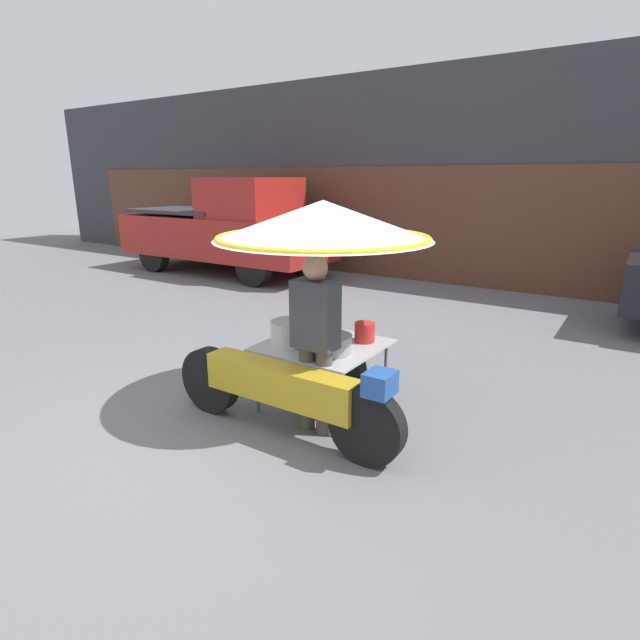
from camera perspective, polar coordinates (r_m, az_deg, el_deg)
name	(u,v)px	position (r m, az deg, el deg)	size (l,w,h in m)	color
ground_plane	(234,431)	(4.59, -9.82, -12.37)	(36.00, 36.00, 0.00)	slate
shopfront_building	(499,178)	(11.52, 19.79, 15.00)	(28.00, 2.06, 4.33)	#38383D
vendor_motorcycle_cart	(319,252)	(4.47, -0.17, 7.78)	(2.30, 1.97, 1.97)	black
vendor_person	(315,337)	(4.21, -0.53, -1.91)	(0.38, 0.22, 1.56)	#4C473D
pickup_truck	(229,229)	(11.80, -10.40, 10.22)	(5.16, 1.89, 2.17)	black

